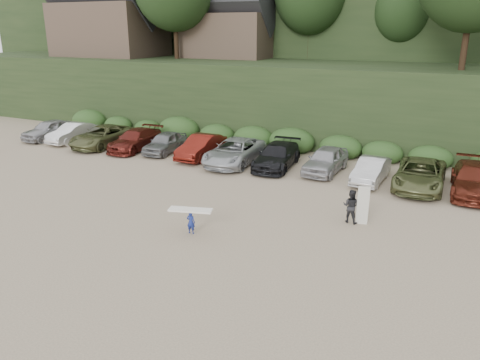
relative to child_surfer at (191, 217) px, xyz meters
The scene contains 5 objects.
ground 2.10m from the child_surfer, 41.63° to the left, with size 120.00×120.00×0.00m, color tan.
hillside_backdrop 38.67m from the child_surfer, 88.17° to the left, with size 90.00×41.50×28.00m.
parked_cars 11.47m from the child_surfer, 103.36° to the left, with size 36.37×6.14×1.64m.
child_surfer is the anchor object (origin of this frame).
adult_surfer 7.56m from the child_surfer, 34.65° to the left, with size 1.28×0.71×1.92m.
Camera 1 is at (8.76, -17.72, 8.84)m, focal length 35.00 mm.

